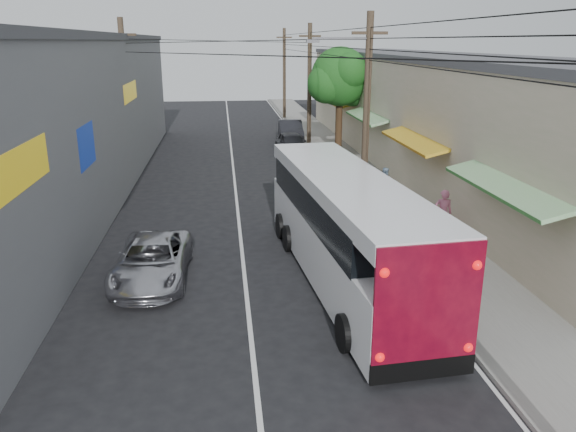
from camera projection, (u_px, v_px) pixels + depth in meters
name	position (u px, v px, depth m)	size (l,w,h in m)	color
ground	(260.00, 421.00, 10.67)	(120.00, 120.00, 0.00)	black
sidewalk	(355.00, 173.00, 30.32)	(3.00, 80.00, 0.12)	slate
building_right	(426.00, 110.00, 31.79)	(7.09, 40.00, 6.25)	beige
building_left	(47.00, 115.00, 25.70)	(7.20, 36.00, 7.25)	gray
utility_poles	(292.00, 97.00, 29.04)	(11.80, 45.28, 8.00)	#473828
street_tree	(341.00, 79.00, 34.69)	(4.40, 4.00, 6.60)	#3F2B19
coach_bus	(345.00, 227.00, 16.53)	(3.31, 11.34, 3.23)	white
jeepney	(152.00, 261.00, 16.78)	(2.09, 4.53, 1.26)	#B5B4BB
parked_suv	(320.00, 177.00, 26.52)	(2.07, 5.09, 1.48)	gray
parked_car_mid	(292.00, 143.00, 35.52)	(1.65, 4.10, 1.40)	#222227
parked_car_far	(291.00, 131.00, 39.97)	(1.59, 4.57, 1.50)	black
pedestrian_near	(443.00, 213.00, 20.15)	(0.64, 0.42, 1.75)	pink
pedestrian_far	(384.00, 183.00, 24.95)	(0.71, 0.55, 1.45)	#809EBB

